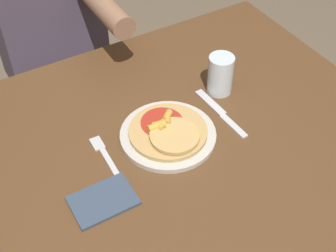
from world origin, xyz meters
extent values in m
cube|color=brown|center=(0.00, 0.00, 0.73)|extent=(1.14, 0.93, 0.03)
cylinder|color=brown|center=(0.51, 0.40, 0.36)|extent=(0.06, 0.06, 0.72)
cylinder|color=beige|center=(-0.03, 0.01, 0.75)|extent=(0.25, 0.25, 0.01)
cylinder|color=tan|center=(-0.03, 0.01, 0.77)|extent=(0.21, 0.21, 0.01)
cylinder|color=#B22D1E|center=(-0.03, 0.04, 0.77)|extent=(0.11, 0.11, 0.00)
cylinder|color=tan|center=(-0.03, -0.02, 0.78)|extent=(0.13, 0.13, 0.01)
cylinder|color=gold|center=(-0.05, 0.03, 0.79)|extent=(0.04, 0.03, 0.02)
cylinder|color=gold|center=(-0.05, 0.02, 0.79)|extent=(0.02, 0.03, 0.02)
cylinder|color=gold|center=(-0.02, 0.04, 0.79)|extent=(0.04, 0.04, 0.02)
cylinder|color=gold|center=(-0.02, 0.03, 0.79)|extent=(0.03, 0.04, 0.02)
cylinder|color=gold|center=(-0.07, 0.02, 0.79)|extent=(0.03, 0.02, 0.02)
cube|color=silver|center=(-0.21, -0.01, 0.75)|extent=(0.02, 0.13, 0.00)
cube|color=silver|center=(-0.21, 0.08, 0.75)|extent=(0.03, 0.05, 0.00)
cube|color=silver|center=(0.14, -0.05, 0.75)|extent=(0.02, 0.10, 0.00)
cube|color=silver|center=(0.14, 0.06, 0.75)|extent=(0.03, 0.12, 0.00)
cylinder|color=silver|center=(0.19, 0.10, 0.81)|extent=(0.07, 0.07, 0.12)
cube|color=#38475B|center=(-0.27, -0.10, 0.75)|extent=(0.15, 0.10, 0.01)
cylinder|color=#2D2D38|center=(-0.19, 0.70, 0.26)|extent=(0.11, 0.11, 0.53)
cylinder|color=#2D2D38|center=(-0.03, 0.70, 0.26)|extent=(0.11, 0.11, 0.53)
cube|color=#4C4256|center=(-0.11, 0.70, 0.79)|extent=(0.35, 0.22, 0.52)
cylinder|color=#8E664C|center=(-0.01, 0.44, 0.91)|extent=(0.07, 0.30, 0.07)
camera|label=1|loc=(-0.46, -0.73, 1.63)|focal=50.00mm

